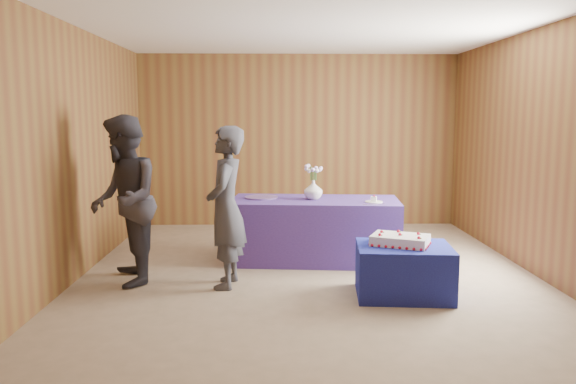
{
  "coord_description": "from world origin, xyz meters",
  "views": [
    {
      "loc": [
        -0.38,
        -5.92,
        1.76
      ],
      "look_at": [
        -0.23,
        0.1,
        0.93
      ],
      "focal_mm": 35.0,
      "sensor_mm": 36.0,
      "label": 1
    }
  ],
  "objects_px": {
    "sheet_cake": "(400,240)",
    "guest_right": "(124,201)",
    "serving_table": "(315,230)",
    "vase": "(313,190)",
    "cake_table": "(404,271)",
    "guest_left": "(226,207)"
  },
  "relations": [
    {
      "from": "serving_table",
      "to": "guest_right",
      "type": "xyz_separation_m",
      "value": [
        -2.04,
        -0.9,
        0.51
      ]
    },
    {
      "from": "sheet_cake",
      "to": "guest_right",
      "type": "height_order",
      "value": "guest_right"
    },
    {
      "from": "cake_table",
      "to": "guest_right",
      "type": "distance_m",
      "value": 2.92
    },
    {
      "from": "vase",
      "to": "guest_left",
      "type": "relative_size",
      "value": 0.14
    },
    {
      "from": "cake_table",
      "to": "vase",
      "type": "distance_m",
      "value": 1.71
    },
    {
      "from": "cake_table",
      "to": "guest_right",
      "type": "height_order",
      "value": "guest_right"
    },
    {
      "from": "sheet_cake",
      "to": "serving_table",
      "type": "bearing_deg",
      "value": 143.03
    },
    {
      "from": "serving_table",
      "to": "vase",
      "type": "relative_size",
      "value": 8.66
    },
    {
      "from": "serving_table",
      "to": "guest_left",
      "type": "height_order",
      "value": "guest_left"
    },
    {
      "from": "vase",
      "to": "sheet_cake",
      "type": "bearing_deg",
      "value": -60.6
    },
    {
      "from": "serving_table",
      "to": "guest_left",
      "type": "bearing_deg",
      "value": -128.85
    },
    {
      "from": "serving_table",
      "to": "vase",
      "type": "bearing_deg",
      "value": 165.31
    },
    {
      "from": "guest_right",
      "to": "serving_table",
      "type": "bearing_deg",
      "value": 97.14
    },
    {
      "from": "guest_left",
      "to": "guest_right",
      "type": "height_order",
      "value": "guest_right"
    },
    {
      "from": "sheet_cake",
      "to": "guest_right",
      "type": "relative_size",
      "value": 0.37
    },
    {
      "from": "cake_table",
      "to": "serving_table",
      "type": "xyz_separation_m",
      "value": [
        -0.77,
        1.37,
        0.12
      ]
    },
    {
      "from": "sheet_cake",
      "to": "vase",
      "type": "xyz_separation_m",
      "value": [
        -0.76,
        1.34,
        0.32
      ]
    },
    {
      "from": "serving_table",
      "to": "vase",
      "type": "distance_m",
      "value": 0.49
    },
    {
      "from": "sheet_cake",
      "to": "guest_right",
      "type": "bearing_deg",
      "value": -164.78
    },
    {
      "from": "guest_right",
      "to": "guest_left",
      "type": "bearing_deg",
      "value": 67.17
    },
    {
      "from": "cake_table",
      "to": "vase",
      "type": "height_order",
      "value": "vase"
    },
    {
      "from": "sheet_cake",
      "to": "vase",
      "type": "distance_m",
      "value": 1.57
    }
  ]
}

